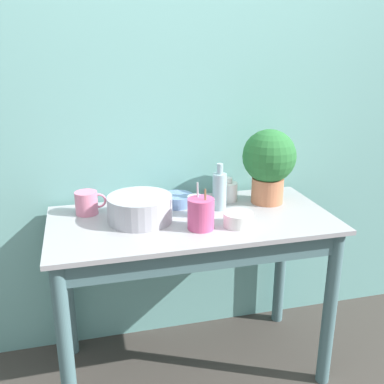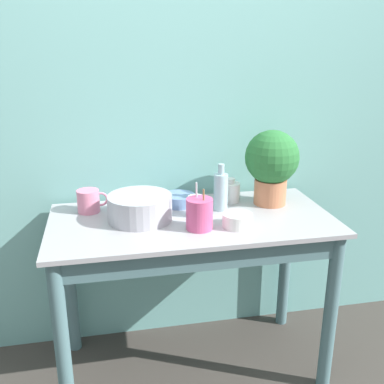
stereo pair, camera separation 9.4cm
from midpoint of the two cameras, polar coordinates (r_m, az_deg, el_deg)
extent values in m
cube|color=#70ADA8|center=(2.20, -0.64, 10.36)|extent=(6.00, 0.05, 2.40)
cylinder|color=slate|center=(1.91, -14.72, -18.60)|extent=(0.06, 0.06, 0.76)
cylinder|color=slate|center=(2.14, 18.41, -14.54)|extent=(0.06, 0.06, 0.76)
cylinder|color=slate|center=(2.33, -14.16, -11.14)|extent=(0.06, 0.06, 0.76)
cylinder|color=slate|center=(2.52, 12.82, -8.63)|extent=(0.06, 0.06, 0.76)
cube|color=slate|center=(1.77, 3.17, -8.42)|extent=(1.14, 0.02, 0.10)
cube|color=#9E9EA3|center=(1.97, 1.37, -3.60)|extent=(1.24, 0.60, 0.02)
cylinder|color=#B7704C|center=(2.16, 11.11, 0.06)|extent=(0.15, 0.15, 0.12)
sphere|color=#286B33|center=(2.11, 11.39, 4.35)|extent=(0.25, 0.25, 0.25)
cylinder|color=#A8A8B2|center=(1.94, -5.25, -1.99)|extent=(0.28, 0.28, 0.11)
cylinder|color=#93B2BC|center=(2.04, 4.98, -0.02)|extent=(0.06, 0.06, 0.17)
cylinder|color=#93B2BC|center=(2.01, 5.07, 2.90)|extent=(0.03, 0.03, 0.05)
cylinder|color=white|center=(2.17, 6.12, -0.03)|extent=(0.09, 0.09, 0.09)
cylinder|color=white|center=(2.15, 6.17, 1.41)|extent=(0.04, 0.04, 0.03)
cylinder|color=white|center=(1.98, 1.90, -1.79)|extent=(0.07, 0.07, 0.09)
torus|color=white|center=(1.99, 3.08, -1.58)|extent=(0.06, 0.01, 0.06)
cylinder|color=pink|center=(2.06, -11.76, -1.14)|extent=(0.10, 0.10, 0.10)
torus|color=pink|center=(2.06, -10.25, -0.90)|extent=(0.07, 0.01, 0.07)
cylinder|color=silver|center=(1.88, 7.21, -3.58)|extent=(0.13, 0.13, 0.06)
cylinder|color=#6684B2|center=(2.11, -0.39, -0.99)|extent=(0.15, 0.15, 0.05)
cylinder|color=#CC4C7F|center=(1.83, 2.41, -2.81)|extent=(0.11, 0.11, 0.13)
cylinder|color=olive|center=(1.81, 2.99, -2.34)|extent=(0.01, 0.02, 0.18)
cylinder|color=#B7B7BC|center=(1.84, 2.13, -1.67)|extent=(0.01, 0.02, 0.19)
camera|label=1|loc=(0.05, -88.60, 0.47)|focal=42.00mm
camera|label=2|loc=(0.05, 91.40, -0.47)|focal=42.00mm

